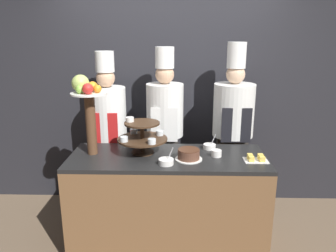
{
  "coord_description": "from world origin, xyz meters",
  "views": [
    {
      "loc": [
        0.08,
        -2.4,
        1.94
      ],
      "look_at": [
        0.0,
        0.44,
        1.14
      ],
      "focal_mm": 35.0,
      "sensor_mm": 36.0,
      "label": 1
    }
  ],
  "objects_px": {
    "serving_bowl_near": "(166,162)",
    "chef_center_right": "(233,127)",
    "fruit_pedestal": "(87,101)",
    "cake_square_tray": "(256,159)",
    "serving_bowl_far": "(210,146)",
    "chef_left": "(108,129)",
    "tiered_stand": "(142,136)",
    "cake_round": "(189,155)",
    "cup_white": "(216,153)",
    "chef_center_left": "(165,126)"
  },
  "relations": [
    {
      "from": "cake_round",
      "to": "chef_center_left",
      "type": "xyz_separation_m",
      "value": [
        -0.23,
        0.64,
        0.07
      ]
    },
    {
      "from": "chef_center_right",
      "to": "tiered_stand",
      "type": "bearing_deg",
      "value": -151.26
    },
    {
      "from": "tiered_stand",
      "to": "fruit_pedestal",
      "type": "xyz_separation_m",
      "value": [
        -0.47,
        -0.02,
        0.32
      ]
    },
    {
      "from": "fruit_pedestal",
      "to": "serving_bowl_near",
      "type": "relative_size",
      "value": 4.77
    },
    {
      "from": "serving_bowl_near",
      "to": "chef_center_right",
      "type": "xyz_separation_m",
      "value": [
        0.67,
        0.76,
        0.09
      ]
    },
    {
      "from": "cake_square_tray",
      "to": "serving_bowl_near",
      "type": "height_order",
      "value": "serving_bowl_near"
    },
    {
      "from": "cake_square_tray",
      "to": "serving_bowl_near",
      "type": "bearing_deg",
      "value": -172.45
    },
    {
      "from": "fruit_pedestal",
      "to": "serving_bowl_far",
      "type": "xyz_separation_m",
      "value": [
        1.1,
        0.15,
        -0.46
      ]
    },
    {
      "from": "cake_square_tray",
      "to": "serving_bowl_near",
      "type": "relative_size",
      "value": 1.35
    },
    {
      "from": "chef_center_left",
      "to": "tiered_stand",
      "type": "bearing_deg",
      "value": -111.01
    },
    {
      "from": "chef_left",
      "to": "chef_center_left",
      "type": "height_order",
      "value": "chef_center_left"
    },
    {
      "from": "serving_bowl_near",
      "to": "tiered_stand",
      "type": "bearing_deg",
      "value": 130.12
    },
    {
      "from": "serving_bowl_far",
      "to": "chef_center_left",
      "type": "bearing_deg",
      "value": 140.0
    },
    {
      "from": "serving_bowl_near",
      "to": "chef_center_right",
      "type": "height_order",
      "value": "chef_center_right"
    },
    {
      "from": "cup_white",
      "to": "serving_bowl_near",
      "type": "xyz_separation_m",
      "value": [
        -0.44,
        -0.2,
        -0.01
      ]
    },
    {
      "from": "chef_center_right",
      "to": "fruit_pedestal",
      "type": "bearing_deg",
      "value": -159.32
    },
    {
      "from": "tiered_stand",
      "to": "serving_bowl_far",
      "type": "height_order",
      "value": "tiered_stand"
    },
    {
      "from": "serving_bowl_far",
      "to": "chef_center_right",
      "type": "height_order",
      "value": "chef_center_right"
    },
    {
      "from": "cake_round",
      "to": "chef_center_left",
      "type": "relative_size",
      "value": 0.13
    },
    {
      "from": "serving_bowl_near",
      "to": "chef_center_right",
      "type": "distance_m",
      "value": 1.02
    },
    {
      "from": "cake_square_tray",
      "to": "chef_center_right",
      "type": "height_order",
      "value": "chef_center_right"
    },
    {
      "from": "cup_white",
      "to": "cake_square_tray",
      "type": "distance_m",
      "value": 0.34
    },
    {
      "from": "cake_round",
      "to": "cup_white",
      "type": "bearing_deg",
      "value": 17.42
    },
    {
      "from": "serving_bowl_near",
      "to": "chef_left",
      "type": "height_order",
      "value": "chef_left"
    },
    {
      "from": "chef_left",
      "to": "cake_round",
      "type": "bearing_deg",
      "value": -37.79
    },
    {
      "from": "fruit_pedestal",
      "to": "cake_square_tray",
      "type": "height_order",
      "value": "fruit_pedestal"
    },
    {
      "from": "cake_square_tray",
      "to": "serving_bowl_far",
      "type": "distance_m",
      "value": 0.47
    },
    {
      "from": "chef_center_right",
      "to": "serving_bowl_near",
      "type": "bearing_deg",
      "value": -131.46
    },
    {
      "from": "chef_left",
      "to": "tiered_stand",
      "type": "bearing_deg",
      "value": -50.14
    },
    {
      "from": "fruit_pedestal",
      "to": "chef_left",
      "type": "distance_m",
      "value": 0.66
    },
    {
      "from": "cup_white",
      "to": "cake_square_tray",
      "type": "xyz_separation_m",
      "value": [
        0.33,
        -0.09,
        -0.01
      ]
    },
    {
      "from": "serving_bowl_near",
      "to": "chef_left",
      "type": "distance_m",
      "value": 1.0
    },
    {
      "from": "chef_left",
      "to": "serving_bowl_near",
      "type": "bearing_deg",
      "value": -50.05
    },
    {
      "from": "tiered_stand",
      "to": "cake_square_tray",
      "type": "xyz_separation_m",
      "value": [
        1.0,
        -0.17,
        -0.15
      ]
    },
    {
      "from": "cup_white",
      "to": "chef_center_right",
      "type": "distance_m",
      "value": 0.62
    },
    {
      "from": "chef_center_left",
      "to": "cup_white",
      "type": "bearing_deg",
      "value": -49.75
    },
    {
      "from": "cup_white",
      "to": "chef_center_right",
      "type": "height_order",
      "value": "chef_center_right"
    },
    {
      "from": "cake_square_tray",
      "to": "chef_center_left",
      "type": "relative_size",
      "value": 0.11
    },
    {
      "from": "tiered_stand",
      "to": "fruit_pedestal",
      "type": "bearing_deg",
      "value": -177.1
    },
    {
      "from": "serving_bowl_far",
      "to": "chef_left",
      "type": "bearing_deg",
      "value": 160.56
    },
    {
      "from": "cup_white",
      "to": "chef_center_left",
      "type": "height_order",
      "value": "chef_center_left"
    },
    {
      "from": "tiered_stand",
      "to": "serving_bowl_near",
      "type": "xyz_separation_m",
      "value": [
        0.23,
        -0.27,
        -0.14
      ]
    },
    {
      "from": "chef_center_left",
      "to": "chef_center_right",
      "type": "bearing_deg",
      "value": -0.0
    },
    {
      "from": "chef_left",
      "to": "chef_center_right",
      "type": "relative_size",
      "value": 0.95
    },
    {
      "from": "fruit_pedestal",
      "to": "serving_bowl_far",
      "type": "bearing_deg",
      "value": 7.83
    },
    {
      "from": "tiered_stand",
      "to": "cake_round",
      "type": "relative_size",
      "value": 1.92
    },
    {
      "from": "serving_bowl_near",
      "to": "chef_center_left",
      "type": "height_order",
      "value": "chef_center_left"
    },
    {
      "from": "cake_square_tray",
      "to": "serving_bowl_far",
      "type": "bearing_deg",
      "value": 141.48
    },
    {
      "from": "tiered_stand",
      "to": "cake_round",
      "type": "distance_m",
      "value": 0.46
    },
    {
      "from": "chef_center_left",
      "to": "cake_round",
      "type": "bearing_deg",
      "value": -70.42
    }
  ]
}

